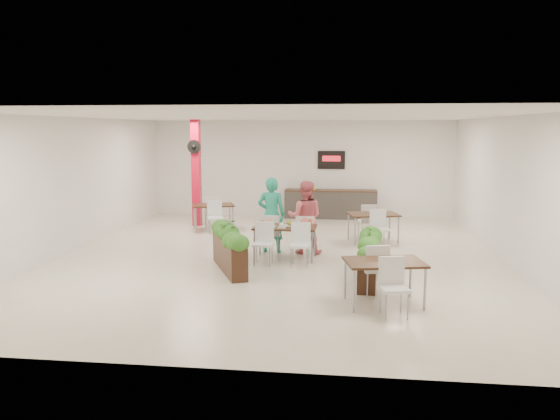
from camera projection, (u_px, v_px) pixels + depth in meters
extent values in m
plane|color=beige|center=(280.00, 257.00, 12.60)|extent=(12.00, 12.00, 0.00)
cube|color=white|center=(301.00, 169.00, 18.25)|extent=(10.00, 0.10, 3.20)
cube|color=white|center=(218.00, 242.00, 6.47)|extent=(10.00, 0.10, 3.20)
cube|color=white|center=(71.00, 185.00, 12.96)|extent=(0.10, 12.00, 3.20)
cube|color=white|center=(509.00, 191.00, 11.76)|extent=(0.10, 12.00, 3.20)
cube|color=white|center=(280.00, 116.00, 12.12)|extent=(10.00, 12.00, 0.04)
cube|color=red|center=(196.00, 173.00, 16.45)|extent=(0.25, 0.25, 3.20)
cylinder|color=black|center=(194.00, 147.00, 16.16)|extent=(0.40, 0.06, 0.40)
sphere|color=black|center=(194.00, 147.00, 16.12)|extent=(0.12, 0.12, 0.12)
cube|color=#332F2D|center=(331.00, 205.00, 17.96)|extent=(3.00, 0.60, 0.90)
cube|color=black|center=(331.00, 190.00, 17.89)|extent=(3.00, 0.62, 0.04)
cube|color=black|center=(331.00, 160.00, 18.05)|extent=(0.90, 0.04, 0.60)
cube|color=red|center=(331.00, 159.00, 18.01)|extent=(0.60, 0.02, 0.18)
imported|color=#904118|center=(306.00, 187.00, 17.97)|extent=(0.09, 0.09, 0.19)
imported|color=yellow|center=(314.00, 187.00, 17.94)|extent=(0.13, 0.13, 0.17)
cube|color=black|center=(285.00, 227.00, 12.28)|extent=(1.42, 0.83, 0.04)
cylinder|color=gray|center=(254.00, 246.00, 12.09)|extent=(0.04, 0.04, 0.71)
cylinder|color=gray|center=(312.00, 248.00, 11.91)|extent=(0.04, 0.04, 0.71)
cylinder|color=gray|center=(260.00, 240.00, 12.75)|extent=(0.04, 0.04, 0.71)
cylinder|color=gray|center=(314.00, 241.00, 12.57)|extent=(0.04, 0.04, 0.71)
cube|color=white|center=(272.00, 234.00, 12.96)|extent=(0.43, 0.43, 0.05)
cube|color=white|center=(270.00, 225.00, 12.74)|extent=(0.42, 0.05, 0.45)
cylinder|color=gray|center=(280.00, 242.00, 13.14)|extent=(0.02, 0.02, 0.43)
cylinder|color=gray|center=(266.00, 242.00, 13.19)|extent=(0.02, 0.02, 0.43)
cylinder|color=gray|center=(278.00, 245.00, 12.81)|extent=(0.02, 0.02, 0.43)
cylinder|color=gray|center=(264.00, 245.00, 12.85)|extent=(0.02, 0.02, 0.43)
cube|color=white|center=(305.00, 235.00, 12.85)|extent=(0.43, 0.43, 0.05)
cube|color=white|center=(305.00, 226.00, 12.63)|extent=(0.42, 0.05, 0.45)
cylinder|color=gray|center=(313.00, 243.00, 13.03)|extent=(0.02, 0.02, 0.43)
cylinder|color=gray|center=(299.00, 243.00, 13.07)|extent=(0.02, 0.02, 0.43)
cylinder|color=gray|center=(312.00, 246.00, 12.69)|extent=(0.02, 0.02, 0.43)
cylinder|color=gray|center=(297.00, 246.00, 12.74)|extent=(0.02, 0.02, 0.43)
cube|color=white|center=(263.00, 244.00, 11.79)|extent=(0.43, 0.43, 0.05)
cube|color=white|center=(265.00, 231.00, 11.93)|extent=(0.42, 0.05, 0.45)
cylinder|color=gray|center=(254.00, 257.00, 11.68)|extent=(0.02, 0.02, 0.43)
cylinder|color=gray|center=(270.00, 257.00, 11.63)|extent=(0.02, 0.02, 0.43)
cylinder|color=gray|center=(257.00, 253.00, 12.01)|extent=(0.02, 0.02, 0.43)
cylinder|color=gray|center=(272.00, 254.00, 11.96)|extent=(0.02, 0.02, 0.43)
cube|color=white|center=(300.00, 246.00, 11.67)|extent=(0.43, 0.43, 0.05)
cube|color=white|center=(301.00, 232.00, 11.82)|extent=(0.42, 0.05, 0.45)
cylinder|color=gray|center=(291.00, 258.00, 11.57)|extent=(0.02, 0.02, 0.43)
cylinder|color=gray|center=(307.00, 258.00, 11.52)|extent=(0.02, 0.02, 0.43)
cylinder|color=gray|center=(293.00, 254.00, 11.90)|extent=(0.02, 0.02, 0.43)
cylinder|color=gray|center=(308.00, 255.00, 11.85)|extent=(0.02, 0.02, 0.43)
cube|color=white|center=(269.00, 226.00, 12.22)|extent=(0.31, 0.31, 0.01)
ellipsoid|color=#A85B2A|center=(269.00, 223.00, 12.21)|extent=(0.22, 0.22, 0.13)
cube|color=white|center=(290.00, 225.00, 12.38)|extent=(0.27, 0.27, 0.01)
ellipsoid|color=orange|center=(290.00, 223.00, 12.37)|extent=(0.18, 0.18, 0.11)
cube|color=white|center=(302.00, 227.00, 12.10)|extent=(0.27, 0.27, 0.01)
ellipsoid|color=#4F1A0F|center=(302.00, 225.00, 12.09)|extent=(0.16, 0.16, 0.10)
cube|color=white|center=(282.00, 227.00, 12.10)|extent=(0.18, 0.18, 0.01)
ellipsoid|color=white|center=(282.00, 225.00, 12.10)|extent=(0.12, 0.12, 0.07)
cylinder|color=orange|center=(310.00, 223.00, 12.33)|extent=(0.07, 0.07, 0.15)
imported|color=brown|center=(262.00, 223.00, 12.44)|extent=(0.12, 0.12, 0.10)
imported|color=teal|center=(271.00, 215.00, 12.94)|extent=(0.67, 0.45, 1.80)
imported|color=#E3656F|center=(305.00, 217.00, 12.85)|extent=(0.85, 0.67, 1.72)
cube|color=black|center=(229.00, 255.00, 11.33)|extent=(1.11, 1.94, 0.66)
ellipsoid|color=#265F1B|center=(238.00, 242.00, 10.47)|extent=(0.40, 0.40, 0.32)
ellipsoid|color=#265F1B|center=(233.00, 238.00, 10.86)|extent=(0.40, 0.40, 0.32)
ellipsoid|color=#265F1B|center=(229.00, 234.00, 11.26)|extent=(0.40, 0.40, 0.32)
ellipsoid|color=#265F1B|center=(225.00, 230.00, 11.66)|extent=(0.40, 0.40, 0.32)
ellipsoid|color=#265F1B|center=(221.00, 227.00, 12.06)|extent=(0.40, 0.40, 0.32)
imported|color=#265F1B|center=(229.00, 229.00, 11.25)|extent=(0.39, 0.33, 0.43)
cube|color=black|center=(369.00, 264.00, 10.56)|extent=(0.49, 1.98, 0.65)
ellipsoid|color=#265F1B|center=(367.00, 251.00, 9.69)|extent=(0.40, 0.40, 0.32)
ellipsoid|color=#265F1B|center=(368.00, 246.00, 10.09)|extent=(0.40, 0.40, 0.32)
ellipsoid|color=#265F1B|center=(369.00, 242.00, 10.49)|extent=(0.40, 0.40, 0.32)
ellipsoid|color=#265F1B|center=(370.00, 237.00, 10.90)|extent=(0.40, 0.40, 0.32)
ellipsoid|color=#265F1B|center=(371.00, 234.00, 11.30)|extent=(0.40, 0.40, 0.32)
imported|color=#265F1B|center=(369.00, 237.00, 10.48)|extent=(0.24, 0.24, 0.43)
cube|color=black|center=(213.00, 205.00, 15.83)|extent=(1.37, 1.13, 0.04)
cylinder|color=gray|center=(196.00, 220.00, 15.45)|extent=(0.04, 0.04, 0.71)
cylinder|color=gray|center=(233.00, 219.00, 15.67)|extent=(0.04, 0.04, 0.71)
cylinder|color=gray|center=(194.00, 217.00, 16.09)|extent=(0.04, 0.04, 0.71)
cylinder|color=gray|center=(230.00, 215.00, 16.31)|extent=(0.04, 0.04, 0.71)
cube|color=white|center=(211.00, 212.00, 16.45)|extent=(0.54, 0.54, 0.05)
cube|color=white|center=(212.00, 204.00, 16.23)|extent=(0.41, 0.18, 0.45)
cylinder|color=gray|center=(217.00, 218.00, 16.68)|extent=(0.02, 0.02, 0.43)
cylinder|color=gray|center=(205.00, 219.00, 16.61)|extent=(0.02, 0.02, 0.43)
cylinder|color=gray|center=(218.00, 220.00, 16.35)|extent=(0.02, 0.02, 0.43)
cylinder|color=gray|center=(206.00, 220.00, 16.28)|extent=(0.02, 0.02, 0.43)
cube|color=white|center=(215.00, 218.00, 15.29)|extent=(0.54, 0.54, 0.05)
cube|color=white|center=(214.00, 208.00, 15.44)|extent=(0.41, 0.18, 0.45)
cylinder|color=gray|center=(210.00, 227.00, 15.12)|extent=(0.02, 0.02, 0.43)
cylinder|color=gray|center=(222.00, 227.00, 15.20)|extent=(0.02, 0.02, 0.43)
cylinder|color=gray|center=(209.00, 225.00, 15.45)|extent=(0.02, 0.02, 0.43)
cylinder|color=gray|center=(221.00, 225.00, 15.52)|extent=(0.02, 0.02, 0.43)
imported|color=white|center=(213.00, 204.00, 15.82)|extent=(0.22, 0.22, 0.05)
cube|color=black|center=(373.00, 214.00, 14.13)|extent=(1.41, 1.10, 0.04)
cylinder|color=gray|center=(355.00, 232.00, 13.77)|extent=(0.04, 0.04, 0.71)
cylinder|color=gray|center=(398.00, 231.00, 13.90)|extent=(0.04, 0.04, 0.71)
cylinder|color=gray|center=(348.00, 227.00, 14.47)|extent=(0.04, 0.04, 0.71)
cylinder|color=gray|center=(390.00, 226.00, 14.60)|extent=(0.04, 0.04, 0.71)
cube|color=white|center=(367.00, 221.00, 14.76)|extent=(0.51, 0.51, 0.05)
cube|color=white|center=(369.00, 213.00, 14.54)|extent=(0.42, 0.14, 0.45)
cylinder|color=gray|center=(371.00, 228.00, 14.98)|extent=(0.02, 0.02, 0.43)
cylinder|color=gray|center=(359.00, 229.00, 14.94)|extent=(0.02, 0.02, 0.43)
cylinder|color=gray|center=(374.00, 231.00, 14.65)|extent=(0.02, 0.02, 0.43)
cylinder|color=gray|center=(362.00, 231.00, 14.61)|extent=(0.02, 0.02, 0.43)
cube|color=white|center=(380.00, 229.00, 13.58)|extent=(0.51, 0.51, 0.05)
cube|color=white|center=(378.00, 218.00, 13.73)|extent=(0.42, 0.14, 0.45)
cylinder|color=gray|center=(375.00, 240.00, 13.43)|extent=(0.02, 0.02, 0.43)
cylinder|color=gray|center=(388.00, 240.00, 13.47)|extent=(0.02, 0.02, 0.43)
cylinder|color=gray|center=(371.00, 237.00, 13.76)|extent=(0.02, 0.02, 0.43)
cylinder|color=gray|center=(384.00, 237.00, 13.80)|extent=(0.02, 0.02, 0.43)
imported|color=white|center=(373.00, 213.00, 14.12)|extent=(0.22, 0.22, 0.05)
cube|color=black|center=(384.00, 262.00, 9.07)|extent=(1.42, 1.09, 0.04)
cylinder|color=gray|center=(354.00, 291.00, 8.71)|extent=(0.04, 0.04, 0.71)
cylinder|color=gray|center=(425.00, 289.00, 8.81)|extent=(0.04, 0.04, 0.71)
cylinder|color=gray|center=(345.00, 279.00, 9.43)|extent=(0.04, 0.04, 0.71)
cylinder|color=gray|center=(410.00, 277.00, 9.53)|extent=(0.04, 0.04, 0.71)
cube|color=white|center=(375.00, 269.00, 9.70)|extent=(0.50, 0.50, 0.05)
cube|color=white|center=(378.00, 258.00, 9.48)|extent=(0.42, 0.12, 0.45)
cylinder|color=gray|center=(381.00, 279.00, 9.92)|extent=(0.02, 0.02, 0.43)
cylinder|color=gray|center=(363.00, 280.00, 9.89)|extent=(0.02, 0.02, 0.43)
cylinder|color=gray|center=(386.00, 285.00, 9.58)|extent=(0.02, 0.02, 0.43)
cylinder|color=gray|center=(367.00, 285.00, 9.55)|extent=(0.02, 0.02, 0.43)
cube|color=white|center=(394.00, 289.00, 8.52)|extent=(0.50, 0.50, 0.05)
cube|color=white|center=(391.00, 270.00, 8.67)|extent=(0.42, 0.12, 0.45)
cylinder|color=gray|center=(386.00, 307.00, 8.37)|extent=(0.02, 0.02, 0.43)
cylinder|color=gray|center=(408.00, 307.00, 8.40)|extent=(0.02, 0.02, 0.43)
cylinder|color=gray|center=(380.00, 300.00, 8.70)|extent=(0.02, 0.02, 0.43)
cylinder|color=gray|center=(401.00, 300.00, 8.73)|extent=(0.02, 0.02, 0.43)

